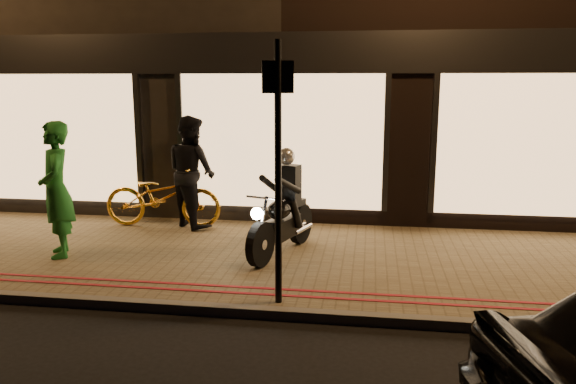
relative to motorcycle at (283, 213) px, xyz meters
The scene contains 10 objects.
ground 2.29m from the motorcycle, 98.44° to the right, with size 90.00×90.00×0.00m, color black.
sidewalk 0.76m from the motorcycle, 155.67° to the right, with size 50.00×4.00×0.12m, color #726346.
kerb_stone 2.22m from the motorcycle, 98.64° to the right, with size 50.00×0.14×0.12m, color #59544C.
red_kerb_lines 1.74m from the motorcycle, 101.29° to the right, with size 50.00×0.26×0.01m.
building_row 7.70m from the motorcycle, 92.66° to the left, with size 48.00×10.11×8.50m.
motorcycle is the anchor object (origin of this frame).
sign_post 2.19m from the motorcycle, 82.64° to the right, with size 0.34×0.13×3.00m.
bicycle_gold 2.67m from the motorcycle, 151.82° to the left, with size 0.73×2.08×1.09m, color gold.
person_green 3.34m from the motorcycle, 169.68° to the right, with size 0.73×0.48×1.99m, color #1C6B24.
person_dark 2.34m from the motorcycle, 143.42° to the left, with size 0.96×0.75×1.97m, color black.
Camera 1 is at (1.59, -5.89, 2.68)m, focal length 35.00 mm.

